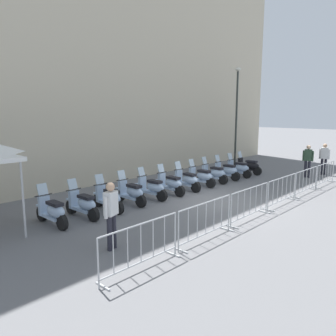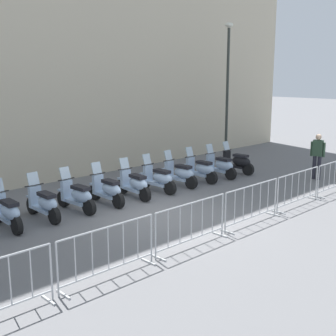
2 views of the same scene
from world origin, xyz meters
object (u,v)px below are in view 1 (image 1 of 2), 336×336
Objects in this scene: motorcycle_4 at (152,188)px; motorcycle_5 at (170,184)px; motorcycle_8 at (214,174)px; barrier_segment_0 at (141,247)px; motorcycle_0 at (52,212)px; officer_by_barriers at (111,212)px; barrier_segment_4 at (306,182)px; barrier_segment_1 at (206,221)px; motorcycle_3 at (131,193)px; motorcycle_9 at (226,171)px; street_lamp at (237,109)px; barrier_segment_3 at (282,191)px; motorcycle_2 at (109,198)px; motorcycle_11 at (249,166)px; officer_near_row_end at (308,159)px; officer_mid_plaza at (324,157)px; motorcycle_1 at (83,205)px; barrier_segment_5 at (325,174)px; motorcycle_6 at (187,180)px; motorcycle_7 at (201,177)px; motorcycle_10 at (238,169)px; barrier_segment_2 at (250,204)px.

motorcycle_5 is (1.05, -0.03, 0.00)m from motorcycle_4.
motorcycle_8 is 9.49m from barrier_segment_0.
officer_by_barriers is (0.18, -2.70, 0.53)m from motorcycle_0.
motorcycle_0 is 4.24m from motorcycle_4.
barrier_segment_4 is (9.41, -0.03, 0.00)m from barrier_segment_0.
motorcycle_3 is at bearing 77.84° from barrier_segment_1.
motorcycle_4 is at bearing 179.66° from motorcycle_9.
barrier_segment_4 is 0.37× the size of street_lamp.
motorcycle_3 is at bearing 132.67° from barrier_segment_3.
motorcycle_2 and motorcycle_11 have the same top height.
officer_near_row_end is 1.00× the size of officer_mid_plaza.
barrier_segment_4 is at bearing -92.69° from motorcycle_9.
motorcycle_1 is 0.76× the size of barrier_segment_5.
motorcycle_11 is at bearing -0.16° from motorcycle_0.
officer_near_row_end is at bearing -16.03° from motorcycle_3.
motorcycle_2 is at bearing 179.95° from motorcycle_6.
motorcycle_8 is 4.41m from barrier_segment_3.
barrier_segment_4 is (4.05, -4.12, 0.07)m from motorcycle_5.
motorcycle_4 is 5.97m from barrier_segment_0.
motorcycle_3 is at bearing 164.16° from officer_mid_plaza.
officer_by_barriers is at bearing 146.96° from barrier_segment_1.
motorcycle_5 reaches higher than barrier_segment_0.
barrier_segment_4 is 1.31× the size of officer_near_row_end.
officer_near_row_end and officer_by_barriers have the same top height.
motorcycle_1 is at bearing 179.88° from motorcycle_11.
motorcycle_9 is at bearing 0.04° from motorcycle_5.
street_lamp is at bearing 56.37° from barrier_segment_4.
barrier_segment_1 and barrier_segment_4 have the same top height.
motorcycle_4 is at bearing 162.09° from officer_near_row_end.
officer_mid_plaza is (6.98, -3.16, 0.53)m from motorcycle_7.
motorcycle_10 is at bearing 131.29° from officer_near_row_end.
barrier_segment_1 is at bearing 179.84° from barrier_segment_5.
officer_mid_plaza is (9.76, 0.95, 0.45)m from barrier_segment_2.
motorcycle_4 reaches higher than barrier_segment_4.
motorcycle_9 is at bearing 29.50° from barrier_segment_1.
motorcycle_8 is 1.00× the size of officer_mid_plaza.
motorcycle_1 is at bearing -178.63° from motorcycle_4.
motorcycle_9 is at bearing 117.60° from barrier_segment_5.
street_lamp reaches higher than motorcycle_3.
barrier_segment_4 is (8.28, -4.08, 0.07)m from motorcycle_1.
motorcycle_1 is 1.00× the size of motorcycle_10.
motorcycle_1 reaches higher than barrier_segment_4.
motorcycle_7 is 1.00× the size of motorcycle_8.
motorcycle_2 is at bearing -179.81° from motorcycle_9.
motorcycle_10 is at bearing 20.70° from barrier_segment_0.
motorcycle_6 reaches higher than barrier_segment_1.
motorcycle_3 and motorcycle_10 have the same top height.
barrier_segment_0 is at bearing 179.84° from barrier_segment_1.
motorcycle_2 is 11.79m from street_lamp.
officer_by_barriers reaches higher than motorcycle_5.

